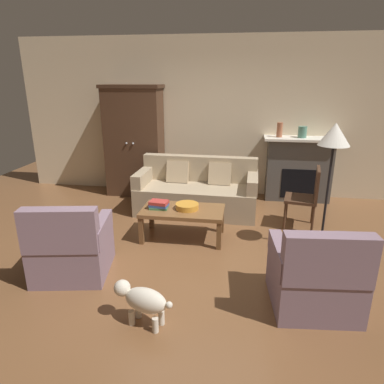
{
  "coord_description": "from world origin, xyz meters",
  "views": [
    {
      "loc": [
        0.58,
        -3.81,
        2.1
      ],
      "look_at": [
        -0.12,
        0.78,
        0.55
      ],
      "focal_mm": 32.3,
      "sensor_mm": 36.0,
      "label": 1
    }
  ],
  "objects_px": {
    "floor_lamp": "(334,142)",
    "coffee_table": "(183,213)",
    "couch": "(197,192)",
    "side_chair_wooden": "(308,194)",
    "fruit_bowl": "(187,206)",
    "armchair_near_left": "(71,248)",
    "armoire": "(134,141)",
    "book_stack": "(159,205)",
    "mantel_vase_terracotta": "(280,130)",
    "armchair_near_right": "(315,278)",
    "mantel_vase_jade": "(302,132)",
    "dog": "(142,300)",
    "fireplace": "(299,169)"
  },
  "relations": [
    {
      "from": "armoire",
      "to": "floor_lamp",
      "type": "relative_size",
      "value": 1.23
    },
    {
      "from": "fruit_bowl",
      "to": "floor_lamp",
      "type": "height_order",
      "value": "floor_lamp"
    },
    {
      "from": "mantel_vase_jade",
      "to": "armchair_near_left",
      "type": "relative_size",
      "value": 0.21
    },
    {
      "from": "fruit_bowl",
      "to": "floor_lamp",
      "type": "relative_size",
      "value": 0.19
    },
    {
      "from": "coffee_table",
      "to": "dog",
      "type": "distance_m",
      "value": 1.77
    },
    {
      "from": "couch",
      "to": "dog",
      "type": "relative_size",
      "value": 3.47
    },
    {
      "from": "book_stack",
      "to": "armchair_near_right",
      "type": "bearing_deg",
      "value": -35.08
    },
    {
      "from": "coffee_table",
      "to": "floor_lamp",
      "type": "xyz_separation_m",
      "value": [
        1.79,
        -0.11,
        1.02
      ]
    },
    {
      "from": "armchair_near_left",
      "to": "floor_lamp",
      "type": "height_order",
      "value": "floor_lamp"
    },
    {
      "from": "floor_lamp",
      "to": "couch",
      "type": "bearing_deg",
      "value": 146.63
    },
    {
      "from": "fireplace",
      "to": "armchair_near_left",
      "type": "xyz_separation_m",
      "value": [
        -2.79,
        -2.96,
        -0.25
      ]
    },
    {
      "from": "book_stack",
      "to": "side_chair_wooden",
      "type": "distance_m",
      "value": 2.12
    },
    {
      "from": "book_stack",
      "to": "side_chair_wooden",
      "type": "relative_size",
      "value": 0.29
    },
    {
      "from": "coffee_table",
      "to": "side_chair_wooden",
      "type": "bearing_deg",
      "value": 19.84
    },
    {
      "from": "dog",
      "to": "coffee_table",
      "type": "bearing_deg",
      "value": 88.55
    },
    {
      "from": "couch",
      "to": "armchair_near_left",
      "type": "relative_size",
      "value": 2.17
    },
    {
      "from": "coffee_table",
      "to": "side_chair_wooden",
      "type": "height_order",
      "value": "side_chair_wooden"
    },
    {
      "from": "mantel_vase_terracotta",
      "to": "armchair_near_right",
      "type": "bearing_deg",
      "value": -87.65
    },
    {
      "from": "couch",
      "to": "armchair_near_left",
      "type": "distance_m",
      "value": 2.39
    },
    {
      "from": "mantel_vase_terracotta",
      "to": "side_chair_wooden",
      "type": "height_order",
      "value": "mantel_vase_terracotta"
    },
    {
      "from": "couch",
      "to": "side_chair_wooden",
      "type": "xyz_separation_m",
      "value": [
        1.65,
        -0.42,
        0.19
      ]
    },
    {
      "from": "book_stack",
      "to": "armchair_near_right",
      "type": "distance_m",
      "value": 2.22
    },
    {
      "from": "couch",
      "to": "side_chair_wooden",
      "type": "height_order",
      "value": "side_chair_wooden"
    },
    {
      "from": "armchair_near_right",
      "to": "coffee_table",
      "type": "bearing_deg",
      "value": 139.0
    },
    {
      "from": "fireplace",
      "to": "mantel_vase_jade",
      "type": "bearing_deg",
      "value": -90.0
    },
    {
      "from": "side_chair_wooden",
      "to": "armchair_near_right",
      "type": "bearing_deg",
      "value": -96.35
    },
    {
      "from": "book_stack",
      "to": "floor_lamp",
      "type": "distance_m",
      "value": 2.3
    },
    {
      "from": "book_stack",
      "to": "fruit_bowl",
      "type": "bearing_deg",
      "value": 6.05
    },
    {
      "from": "fireplace",
      "to": "floor_lamp",
      "type": "height_order",
      "value": "floor_lamp"
    },
    {
      "from": "fruit_bowl",
      "to": "armchair_near_left",
      "type": "xyz_separation_m",
      "value": [
        -1.11,
        -1.11,
        -0.14
      ]
    },
    {
      "from": "armchair_near_left",
      "to": "fruit_bowl",
      "type": "bearing_deg",
      "value": 45.09
    },
    {
      "from": "floor_lamp",
      "to": "side_chair_wooden",
      "type": "bearing_deg",
      "value": 96.78
    },
    {
      "from": "couch",
      "to": "side_chair_wooden",
      "type": "relative_size",
      "value": 2.16
    },
    {
      "from": "fruit_bowl",
      "to": "armoire",
      "type": "bearing_deg",
      "value": 125.56
    },
    {
      "from": "fruit_bowl",
      "to": "dog",
      "type": "distance_m",
      "value": 1.8
    },
    {
      "from": "armchair_near_right",
      "to": "side_chair_wooden",
      "type": "xyz_separation_m",
      "value": [
        0.21,
        1.91,
        0.2
      ]
    },
    {
      "from": "fireplace",
      "to": "armchair_near_right",
      "type": "distance_m",
      "value": 3.18
    },
    {
      "from": "armchair_near_left",
      "to": "armoire",
      "type": "bearing_deg",
      "value": 93.18
    },
    {
      "from": "fruit_bowl",
      "to": "book_stack",
      "type": "height_order",
      "value": "book_stack"
    },
    {
      "from": "armoire",
      "to": "mantel_vase_terracotta",
      "type": "height_order",
      "value": "armoire"
    },
    {
      "from": "mantel_vase_jade",
      "to": "armchair_near_right",
      "type": "bearing_deg",
      "value": -94.57
    },
    {
      "from": "couch",
      "to": "book_stack",
      "type": "height_order",
      "value": "couch"
    },
    {
      "from": "fruit_bowl",
      "to": "armchair_near_left",
      "type": "bearing_deg",
      "value": -134.91
    },
    {
      "from": "fireplace",
      "to": "mantel_vase_terracotta",
      "type": "distance_m",
      "value": 0.78
    },
    {
      "from": "fruit_bowl",
      "to": "fireplace",
      "type": "bearing_deg",
      "value": 47.65
    },
    {
      "from": "fruit_bowl",
      "to": "side_chair_wooden",
      "type": "bearing_deg",
      "value": 19.96
    },
    {
      "from": "floor_lamp",
      "to": "coffee_table",
      "type": "bearing_deg",
      "value": 176.43
    },
    {
      "from": "armoire",
      "to": "armchair_near_right",
      "type": "bearing_deg",
      "value": -48.79
    },
    {
      "from": "fruit_bowl",
      "to": "dog",
      "type": "bearing_deg",
      "value": -93.24
    },
    {
      "from": "coffee_table",
      "to": "floor_lamp",
      "type": "bearing_deg",
      "value": -3.57
    }
  ]
}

